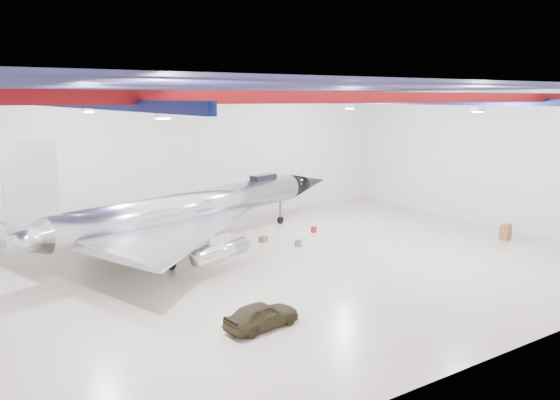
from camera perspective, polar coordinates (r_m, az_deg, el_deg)
floor at (r=34.65m, az=0.54°, el=-6.81°), size 40.00×40.00×0.00m
wall_back at (r=46.57m, az=-9.71°, el=4.45°), size 40.00×0.00×40.00m
wall_right at (r=47.40m, az=21.22°, el=3.99°), size 0.00×30.00×30.00m
ceiling at (r=33.06m, az=0.58°, el=11.70°), size 40.00×40.00×0.00m
ceiling_structure at (r=33.06m, az=0.58°, el=10.52°), size 39.50×29.50×1.08m
jet_aircraft at (r=38.37m, az=-9.12°, el=-1.09°), size 29.16×21.57×8.19m
jeep at (r=25.44m, az=-1.95°, el=-11.93°), size 3.81×1.92×1.25m
desk at (r=43.97m, az=22.50°, el=-3.13°), size 1.32×0.96×1.09m
crate_ply at (r=35.43m, az=-12.80°, el=-6.39°), size 0.59×0.52×0.35m
toolbox_red at (r=40.17m, az=-9.47°, el=-4.25°), size 0.54×0.45×0.35m
engine_drum at (r=38.88m, az=1.90°, el=-4.54°), size 0.59×0.59×0.44m
parts_bin at (r=40.11m, az=-1.77°, el=-4.09°), size 0.70×0.64×0.40m
crate_small at (r=37.08m, az=-10.71°, el=-5.61°), size 0.46×0.41×0.27m
tool_chest at (r=42.93m, az=3.55°, el=-3.10°), size 0.50×0.50×0.43m
oil_barrel at (r=36.58m, az=-6.28°, el=-5.64°), size 0.52×0.42×0.36m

